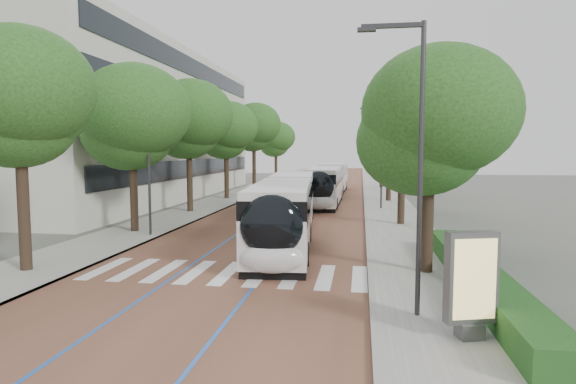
{
  "coord_description": "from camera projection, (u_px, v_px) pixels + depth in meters",
  "views": [
    {
      "loc": [
        5.2,
        -16.46,
        4.7
      ],
      "look_at": [
        1.24,
        9.59,
        2.4
      ],
      "focal_mm": 30.0,
      "sensor_mm": 36.0,
      "label": 1
    }
  ],
  "objects": [
    {
      "name": "kerb_left",
      "position": [
        270.0,
        189.0,
        57.63
      ],
      "size": [
        0.2,
        140.0,
        0.14
      ],
      "primitive_type": "cube",
      "color": "gray",
      "rests_on": "ground"
    },
    {
      "name": "streetlight_near",
      "position": [
        414.0,
        146.0,
        13.03
      ],
      "size": [
        1.82,
        0.2,
        8.0
      ],
      "color": "#2F2F32",
      "rests_on": "sidewalk_right"
    },
    {
      "name": "lane_line_right",
      "position": [
        330.0,
        190.0,
        56.55
      ],
      "size": [
        0.12,
        126.0,
        0.01
      ],
      "primitive_type": "cube",
      "color": "#2252AA",
      "rests_on": "road"
    },
    {
      "name": "sidewalk_right",
      "position": [
        381.0,
        190.0,
        55.67
      ],
      "size": [
        4.0,
        140.0,
        0.12
      ],
      "primitive_type": "cube",
      "color": "gray",
      "rests_on": "ground"
    },
    {
      "name": "lamp_post_left",
      "position": [
        149.0,
        161.0,
        25.83
      ],
      "size": [
        0.14,
        0.14,
        8.0
      ],
      "primitive_type": "cylinder",
      "color": "#2F2F32",
      "rests_on": "sidewalk_left"
    },
    {
      "name": "streetlight_far",
      "position": [
        380.0,
        149.0,
        37.66
      ],
      "size": [
        1.82,
        0.2,
        8.0
      ],
      "color": "#2F2F32",
      "rests_on": "sidewalk_right"
    },
    {
      "name": "trees_left",
      "position": [
        214.0,
        129.0,
        41.89
      ],
      "size": [
        6.15,
        60.3,
        9.7
      ],
      "color": "black",
      "rests_on": "ground"
    },
    {
      "name": "lead_bus",
      "position": [
        287.0,
        208.0,
        25.48
      ],
      "size": [
        4.06,
        18.54,
        3.2
      ],
      "rotation": [
        0.0,
        0.0,
        0.09
      ],
      "color": "black",
      "rests_on": "ground"
    },
    {
      "name": "ad_panel",
      "position": [
        471.0,
        283.0,
        11.63
      ],
      "size": [
        1.31,
        0.69,
        2.64
      ],
      "rotation": [
        0.0,
        0.0,
        0.29
      ],
      "color": "#59595B",
      "rests_on": "sidewalk_right"
    },
    {
      "name": "zebra_crossing",
      "position": [
        227.0,
        273.0,
        18.35
      ],
      "size": [
        10.55,
        3.6,
        0.01
      ],
      "color": "silver",
      "rests_on": "ground"
    },
    {
      "name": "ground",
      "position": [
        214.0,
        280.0,
        17.4
      ],
      "size": [
        160.0,
        160.0,
        0.0
      ],
      "primitive_type": "plane",
      "color": "#51544C",
      "rests_on": "ground"
    },
    {
      "name": "trees_right",
      "position": [
        393.0,
        136.0,
        38.09
      ],
      "size": [
        5.83,
        47.73,
        8.54
      ],
      "color": "black",
      "rests_on": "ground"
    },
    {
      "name": "bus_queued_1",
      "position": [
        333.0,
        178.0,
        53.3
      ],
      "size": [
        2.76,
        12.44,
        3.2
      ],
      "rotation": [
        0.0,
        0.0,
        -0.02
      ],
      "color": "silver",
      "rests_on": "ground"
    },
    {
      "name": "lane_line_left",
      "position": [
        303.0,
        190.0,
        57.03
      ],
      "size": [
        0.12,
        126.0,
        0.01
      ],
      "primitive_type": "cube",
      "color": "#2252AA",
      "rests_on": "road"
    },
    {
      "name": "kerb_right",
      "position": [
        364.0,
        190.0,
        55.95
      ],
      "size": [
        0.2,
        140.0,
        0.14
      ],
      "primitive_type": "cube",
      "color": "gray",
      "rests_on": "ground"
    },
    {
      "name": "road",
      "position": [
        316.0,
        190.0,
        56.79
      ],
      "size": [
        11.0,
        140.0,
        0.02
      ],
      "primitive_type": "cube",
      "color": "brown",
      "rests_on": "ground"
    },
    {
      "name": "bus_queued_0",
      "position": [
        325.0,
        186.0,
        40.92
      ],
      "size": [
        2.63,
        12.42,
        3.2
      ],
      "rotation": [
        0.0,
        0.0,
        -0.01
      ],
      "color": "silver",
      "rests_on": "ground"
    },
    {
      "name": "sidewalk_left",
      "position": [
        254.0,
        189.0,
        57.91
      ],
      "size": [
        4.0,
        140.0,
        0.12
      ],
      "primitive_type": "cube",
      "color": "gray",
      "rests_on": "ground"
    },
    {
      "name": "hedge",
      "position": [
        478.0,
        276.0,
        15.99
      ],
      "size": [
        1.2,
        14.0,
        0.8
      ],
      "primitive_type": "cube",
      "color": "#194518",
      "rests_on": "sidewalk_right"
    },
    {
      "name": "office_building",
      "position": [
        108.0,
        127.0,
        47.28
      ],
      "size": [
        18.11,
        40.0,
        14.0
      ],
      "color": "beige",
      "rests_on": "ground"
    }
  ]
}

